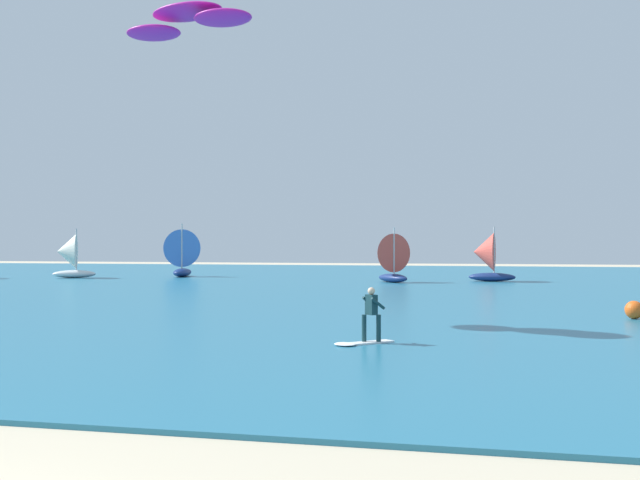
# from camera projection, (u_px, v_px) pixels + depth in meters

# --- Properties ---
(ocean) EXTENTS (160.00, 90.00, 0.10)m
(ocean) POSITION_uv_depth(u_px,v_px,m) (401.00, 283.00, 55.81)
(ocean) COLOR #236B89
(ocean) RESTS_ON ground
(kitesurfer) EXTENTS (1.79, 1.77, 1.67)m
(kitesurfer) POSITION_uv_depth(u_px,v_px,m) (366.00, 323.00, 21.70)
(kitesurfer) COLOR white
(kitesurfer) RESTS_ON ocean
(kite) EXTENTS (6.26, 3.85, 0.91)m
(kite) POSITION_uv_depth(u_px,v_px,m) (187.00, 20.00, 28.38)
(kite) COLOR #B21999
(sailboat_leading) EXTENTS (3.68, 4.26, 4.84)m
(sailboat_leading) POSITION_uv_depth(u_px,v_px,m) (184.00, 252.00, 66.96)
(sailboat_leading) COLOR navy
(sailboat_leading) RESTS_ON ocean
(sailboat_far_left) EXTENTS (3.77, 3.22, 4.35)m
(sailboat_far_left) POSITION_uv_depth(u_px,v_px,m) (485.00, 256.00, 58.15)
(sailboat_far_left) COLOR navy
(sailboat_far_left) RESTS_ON ocean
(sailboat_outermost) EXTENTS (3.67, 3.80, 4.25)m
(sailboat_outermost) POSITION_uv_depth(u_px,v_px,m) (389.00, 257.00, 57.02)
(sailboat_outermost) COLOR navy
(sailboat_outermost) RESTS_ON ocean
(sailboat_center_horizon) EXTENTS (3.86, 3.45, 4.33)m
(sailboat_center_horizon) POSITION_uv_depth(u_px,v_px,m) (68.00, 255.00, 63.79)
(sailboat_center_horizon) COLOR silver
(sailboat_center_horizon) RESTS_ON ocean
(marker_buoy) EXTENTS (0.72, 0.72, 0.72)m
(marker_buoy) POSITION_uv_depth(u_px,v_px,m) (634.00, 310.00, 28.85)
(marker_buoy) COLOR #E55919
(marker_buoy) RESTS_ON ocean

